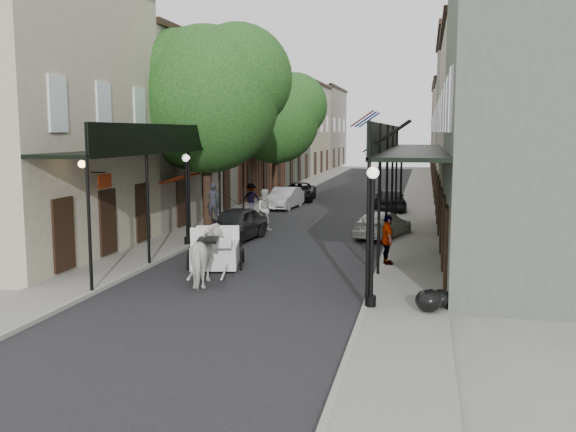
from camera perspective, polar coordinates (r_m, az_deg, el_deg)
The scene contains 24 objects.
ground at distance 19.98m, azimuth -4.03°, elevation -6.19°, with size 140.00×140.00×0.00m, color gray.
road at distance 39.30m, azimuth 4.08°, elevation 0.58°, with size 8.00×90.00×0.01m, color black.
sidewalk_left at distance 40.29m, azimuth -2.98°, elevation 0.83°, with size 2.20×90.00×0.12m, color gray.
sidewalk_right at distance 38.92m, azimuth 11.39°, elevation 0.46°, with size 2.20×90.00×0.12m, color gray.
building_row_left at distance 50.62m, azimuth -4.02°, elevation 8.07°, with size 5.00×80.00×10.50m, color #B7B092.
building_row_right at distance 48.75m, azimuth 15.99°, elevation 7.82°, with size 5.00×80.00×10.50m, color gray.
gallery_left at distance 27.59m, azimuth -9.68°, elevation 6.00°, with size 2.20×18.05×4.88m.
gallery_right at distance 25.64m, azimuth 10.74°, elevation 5.87°, with size 2.20×18.05×4.88m.
tree_near at distance 30.43m, azimuth -6.46°, elevation 10.77°, with size 7.31×6.80×9.63m.
tree_far at distance 43.91m, azimuth -0.63°, elevation 8.94°, with size 6.45×6.00×8.61m.
lamppost_right_near at distance 16.90m, azimuth 7.46°, elevation -1.65°, with size 0.32×0.32×3.71m.
lamppost_left at distance 26.55m, azimuth -8.99°, elevation 1.63°, with size 0.32×0.32×3.71m.
lamppost_right_far at distance 36.76m, azimuth 10.02°, elevation 3.21°, with size 0.32×0.32×3.71m.
horse at distance 20.04m, azimuth -7.15°, elevation -3.51°, with size 0.98×2.16×1.83m, color silver.
carriage at distance 22.78m, azimuth -6.39°, elevation -1.47°, with size 2.23×2.96×3.05m.
pedestrian_walking at distance 30.72m, azimuth -1.98°, elevation 0.54°, with size 0.98×0.76×2.01m, color #B3B5AB.
pedestrian_sidewalk_left at distance 37.04m, azimuth -3.31°, elevation 1.63°, with size 1.07×0.62×1.66m, color gray.
pedestrian_sidewalk_right at distance 22.59m, azimuth 8.84°, elevation -2.10°, with size 1.02×0.42×1.74m, color gray.
car_left_near at distance 27.92m, azimuth -4.73°, elevation -0.74°, with size 1.73×4.30×1.47m, color black.
car_left_mid at distance 39.57m, azimuth -0.30°, elevation 1.60°, with size 1.40×4.01×1.32m, color #A3A2A8.
car_left_far at distance 44.21m, azimuth 1.00°, elevation 2.17°, with size 2.07×4.50×1.25m, color black.
car_right_near at distance 29.05m, azimuth 8.38°, elevation -0.76°, with size 1.66×4.09×1.19m, color silver.
car_right_far at distance 38.58m, azimuth 9.07°, elevation 1.44°, with size 1.70×4.23×1.44m, color black.
trash_bags at distance 17.17m, azimuth 12.79°, elevation -7.27°, with size 0.95×1.10×0.59m.
Camera 1 is at (5.42, -18.64, 4.71)m, focal length 40.00 mm.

